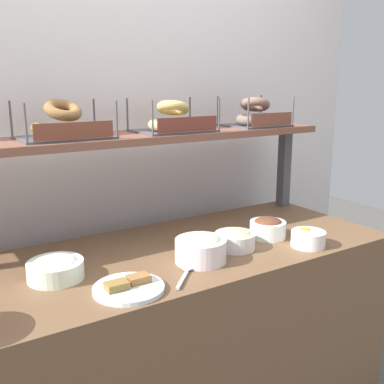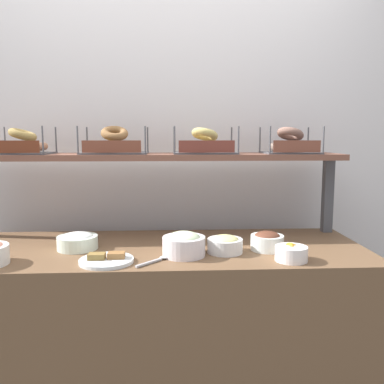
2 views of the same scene
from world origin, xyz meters
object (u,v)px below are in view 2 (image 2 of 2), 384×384
at_px(serving_plate_white, 106,260).
at_px(bagel_basket_everything, 23,145).
at_px(serving_spoon_by_edge, 196,246).
at_px(bowl_cream_cheese, 77,241).
at_px(bagel_basket_cinnamon_raisin, 114,145).
at_px(bowl_scallion_spread, 184,244).
at_px(bagel_basket_poppy, 290,145).
at_px(bowl_chocolate_spread, 267,241).
at_px(bowl_egg_salad, 225,244).
at_px(bowl_fruit_salad, 291,253).
at_px(bagel_basket_plain, 204,145).
at_px(serving_spoon_near_plate, 158,260).

bearing_deg(serving_plate_white, bagel_basket_everything, 135.41).
bearing_deg(serving_spoon_by_edge, serving_plate_white, -151.89).
height_order(bowl_cream_cheese, bagel_basket_cinnamon_raisin, bagel_basket_cinnamon_raisin).
xyz_separation_m(bowl_scallion_spread, bagel_basket_poppy, (0.58, 0.40, 0.42)).
distance_m(bowl_scallion_spread, serving_spoon_by_edge, 0.15).
bearing_deg(bowl_chocolate_spread, bagel_basket_poppy, 60.04).
distance_m(serving_plate_white, bagel_basket_cinnamon_raisin, 0.68).
bearing_deg(bowl_egg_salad, bagel_basket_everything, 160.08).
bearing_deg(bagel_basket_poppy, bowl_chocolate_spread, -119.96).
bearing_deg(serving_plate_white, bowl_fruit_salad, -1.35).
relative_size(bagel_basket_everything, bagel_basket_plain, 0.85).
relative_size(bowl_egg_salad, serving_plate_white, 0.70).
bearing_deg(bowl_scallion_spread, bagel_basket_everything, 153.73).
bearing_deg(bowl_chocolate_spread, bagel_basket_everything, 164.62).
distance_m(bowl_scallion_spread, bagel_basket_everything, 1.00).
distance_m(serving_plate_white, serving_spoon_by_edge, 0.44).
relative_size(serving_spoon_near_plate, bagel_basket_plain, 0.42).
height_order(bowl_scallion_spread, bagel_basket_plain, bagel_basket_plain).
relative_size(serving_spoon_by_edge, bagel_basket_plain, 0.53).
distance_m(bowl_egg_salad, serving_spoon_near_plate, 0.32).
xyz_separation_m(bowl_fruit_salad, bagel_basket_poppy, (0.13, 0.50, 0.44)).
bearing_deg(bowl_cream_cheese, bagel_basket_plain, 23.52).
relative_size(bowl_scallion_spread, bagel_basket_plain, 0.57).
distance_m(bowl_egg_salad, bagel_basket_plain, 0.57).
relative_size(serving_spoon_near_plate, bagel_basket_everything, 0.49).
distance_m(bowl_fruit_salad, serving_spoon_by_edge, 0.45).
height_order(bowl_fruit_salad, serving_spoon_by_edge, bowl_fruit_salad).
height_order(bowl_cream_cheese, serving_plate_white, bowl_cream_cheese).
bearing_deg(bagel_basket_plain, bagel_basket_everything, -180.00).
bearing_deg(serving_spoon_by_edge, bowl_fruit_salad, -30.15).
distance_m(bowl_fruit_salad, bagel_basket_everything, 1.42).
distance_m(serving_spoon_near_plate, bagel_basket_everything, 0.97).
bearing_deg(bagel_basket_everything, bowl_cream_cheese, -39.79).
distance_m(bagel_basket_everything, bagel_basket_poppy, 1.38).
relative_size(bowl_scallion_spread, serving_plate_white, 0.83).
height_order(bowl_chocolate_spread, bagel_basket_everything, bagel_basket_everything).
bearing_deg(bowl_cream_cheese, bowl_scallion_spread, -15.21).
height_order(bowl_cream_cheese, bagel_basket_poppy, bagel_basket_poppy).
bearing_deg(bowl_chocolate_spread, bagel_basket_cinnamon_raisin, 155.18).
height_order(bowl_egg_salad, bagel_basket_plain, bagel_basket_plain).
bearing_deg(bagel_basket_everything, serving_spoon_near_plate, -34.32).
distance_m(bagel_basket_everything, bagel_basket_plain, 0.93).
height_order(serving_plate_white, bagel_basket_poppy, bagel_basket_poppy).
bearing_deg(bowl_cream_cheese, bowl_chocolate_spread, -4.09).
height_order(bowl_fruit_salad, bagel_basket_cinnamon_raisin, bagel_basket_cinnamon_raisin).
relative_size(bagel_basket_cinnamon_raisin, bagel_basket_plain, 1.04).
relative_size(bowl_scallion_spread, bowl_chocolate_spread, 1.24).
bearing_deg(bagel_basket_cinnamon_raisin, bagel_basket_everything, -178.79).
relative_size(bowl_chocolate_spread, serving_plate_white, 0.67).
xyz_separation_m(bowl_egg_salad, serving_spoon_near_plate, (-0.30, -0.12, -0.03)).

